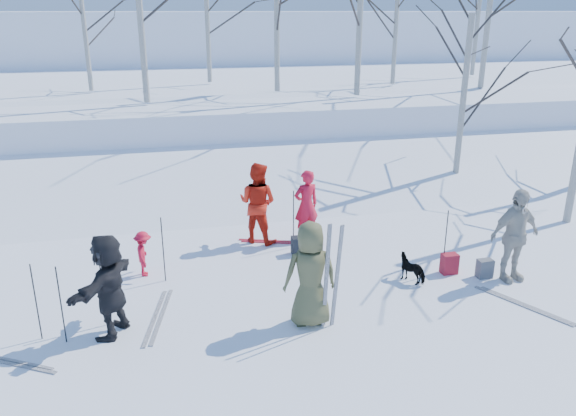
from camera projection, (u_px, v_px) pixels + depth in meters
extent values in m
plane|color=white|center=(306.00, 300.00, 10.37)|extent=(120.00, 120.00, 0.00)
cube|color=white|center=(246.00, 185.00, 16.75)|extent=(70.00, 9.49, 4.12)
cube|color=white|center=(211.00, 105.00, 25.65)|extent=(70.00, 18.00, 2.20)
cube|color=white|center=(184.00, 51.00, 44.61)|extent=(90.00, 30.00, 6.00)
imported|color=#4E5030|center=(310.00, 274.00, 9.34)|extent=(0.93, 0.63, 1.83)
imported|color=red|center=(306.00, 205.00, 12.89)|extent=(0.68, 0.52, 1.67)
imported|color=red|center=(258.00, 203.00, 12.74)|extent=(1.16, 1.12, 1.88)
imported|color=red|center=(144.00, 254.00, 11.22)|extent=(0.35, 0.61, 0.94)
imported|color=beige|center=(515.00, 235.00, 10.89)|extent=(1.15, 0.59, 1.88)
imported|color=black|center=(109.00, 285.00, 9.04)|extent=(1.22, 1.69, 1.76)
imported|color=black|center=(413.00, 268.00, 11.05)|extent=(0.59, 0.69, 0.54)
cube|color=silver|center=(326.00, 277.00, 9.18)|extent=(0.11, 0.17, 1.90)
cube|color=silver|center=(337.00, 277.00, 9.17)|extent=(0.14, 0.23, 1.89)
cylinder|color=black|center=(103.00, 290.00, 9.34)|extent=(0.02, 0.02, 1.34)
cylinder|color=black|center=(36.00, 302.00, 8.94)|extent=(0.02, 0.02, 1.34)
cylinder|color=black|center=(445.00, 242.00, 11.28)|extent=(0.02, 0.02, 1.34)
cylinder|color=black|center=(163.00, 250.00, 10.91)|extent=(0.02, 0.02, 1.34)
cylinder|color=black|center=(61.00, 305.00, 8.86)|extent=(0.02, 0.02, 1.34)
cylinder|color=black|center=(293.00, 219.00, 12.49)|extent=(0.02, 0.02, 1.34)
cube|color=maroon|center=(449.00, 264.00, 11.39)|extent=(0.32, 0.22, 0.42)
cube|color=#525459|center=(485.00, 269.00, 11.22)|extent=(0.30, 0.20, 0.38)
cube|color=black|center=(299.00, 245.00, 12.29)|extent=(0.34, 0.24, 0.40)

